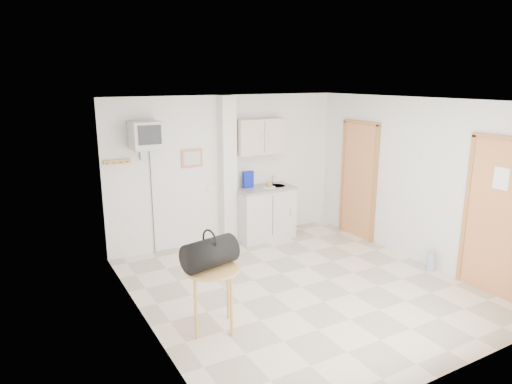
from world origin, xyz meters
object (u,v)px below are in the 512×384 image
water_bottle (431,261)px  round_table (212,276)px  crt_television (146,136)px  duffel_bag (210,253)px

water_bottle → round_table: bearing=178.0°
round_table → crt_television: bearing=89.3°
round_table → duffel_bag: duffel_bag is taller
round_table → water_bottle: 3.50m
crt_television → water_bottle: 4.61m
round_table → duffel_bag: bearing=129.7°
crt_television → water_bottle: bearing=-36.3°
crt_television → round_table: 2.73m
duffel_bag → water_bottle: size_ratio=1.88×
duffel_bag → water_bottle: (3.47, -0.14, -0.75)m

